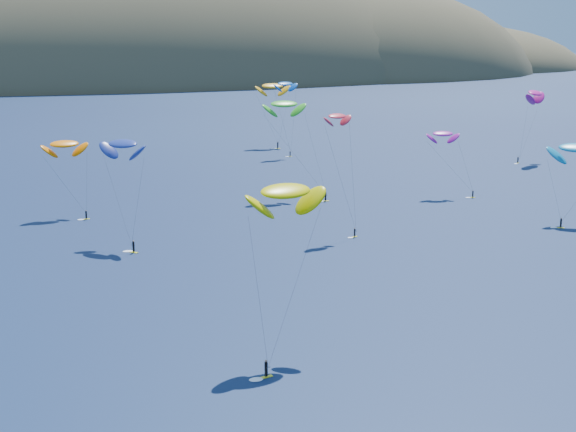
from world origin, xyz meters
The scene contains 10 objects.
island centered at (39.40, 562.36, -10.74)m, with size 730.00×300.00×210.00m.
kitesurfer_1 centered at (-43.96, 132.31, 14.45)m, with size 9.50×10.06×16.98m.
kitesurfer_2 centered at (-22.58, 52.64, 19.09)m, with size 11.77×13.31×21.98m.
kitesurfer_3 centered at (4.69, 136.22, 20.66)m, with size 11.87×13.31×23.39m.
kitesurfer_4 centered at (22.71, 190.07, 20.92)m, with size 8.38×7.69×23.11m.
kitesurfer_6 centered at (38.93, 124.65, 13.95)m, with size 9.49×8.91×16.02m.
kitesurfer_8 centered at (86.34, 157.71, 19.18)m, with size 13.04×10.14×22.13m.
kitesurfer_9 centered at (3.60, 101.41, 21.72)m, with size 6.68×8.62×23.51m.
kitesurfer_10 centered at (-35.17, 107.08, 17.66)m, with size 9.57×14.65×20.31m.
kitesurfer_11 centered at (24.75, 209.17, 18.86)m, with size 11.03×11.38×21.91m.
Camera 1 is at (-51.95, -36.37, 38.87)m, focal length 50.00 mm.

